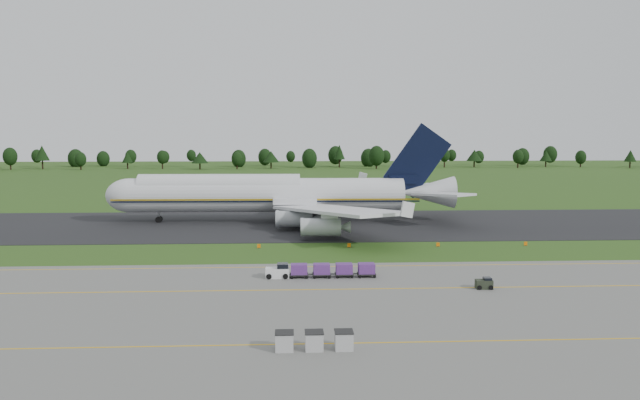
{
  "coord_description": "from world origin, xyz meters",
  "views": [
    {
      "loc": [
        0.55,
        -90.1,
        17.47
      ],
      "look_at": [
        5.17,
        2.0,
        7.55
      ],
      "focal_mm": 35.0,
      "sensor_mm": 36.0,
      "label": 1
    }
  ],
  "objects": [
    {
      "name": "baggage_train",
      "position": [
        4.15,
        -16.06,
        0.93
      ],
      "size": [
        13.36,
        1.71,
        1.64
      ],
      "color": "silver",
      "rests_on": "apron"
    },
    {
      "name": "uld_row",
      "position": [
        2.52,
        -41.4,
        0.82
      ],
      "size": [
        6.33,
        1.53,
        1.51
      ],
      "color": "#AFAFAF",
      "rests_on": "apron"
    },
    {
      "name": "utility_cart",
      "position": [
        22.4,
        -22.54,
        0.55
      ],
      "size": [
        1.88,
        1.29,
        1.01
      ],
      "color": "#252B1E",
      "rests_on": "apron"
    },
    {
      "name": "edge_markers",
      "position": [
        16.67,
        4.02,
        0.27
      ],
      "size": [
        41.99,
        0.3,
        0.6
      ],
      "color": "orange",
      "rests_on": "ground"
    },
    {
      "name": "aircraft",
      "position": [
        -2.48,
        31.97,
        5.55
      ],
      "size": [
        68.83,
        67.47,
        19.43
      ],
      "color": "silver",
      "rests_on": "ground"
    },
    {
      "name": "ground",
      "position": [
        0.0,
        0.0,
        0.0
      ],
      "size": [
        600.0,
        600.0,
        0.0
      ],
      "primitive_type": "plane",
      "color": "#274815",
      "rests_on": "ground"
    },
    {
      "name": "taxiway",
      "position": [
        0.0,
        28.0,
        0.04
      ],
      "size": [
        300.0,
        40.0,
        0.08
      ],
      "primitive_type": "cube",
      "color": "black",
      "rests_on": "ground"
    },
    {
      "name": "tree_line",
      "position": [
        -8.02,
        219.81,
        6.27
      ],
      "size": [
        526.33,
        20.89,
        11.96
      ],
      "color": "black",
      "rests_on": "ground"
    },
    {
      "name": "apron",
      "position": [
        0.0,
        -34.0,
        0.03
      ],
      "size": [
        300.0,
        52.0,
        0.06
      ],
      "primitive_type": "cube",
      "color": "#61615D",
      "rests_on": "ground"
    },
    {
      "name": "apron_markings",
      "position": [
        0.0,
        -26.98,
        0.06
      ],
      "size": [
        300.0,
        30.2,
        0.01
      ],
      "color": "gold",
      "rests_on": "apron"
    }
  ]
}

